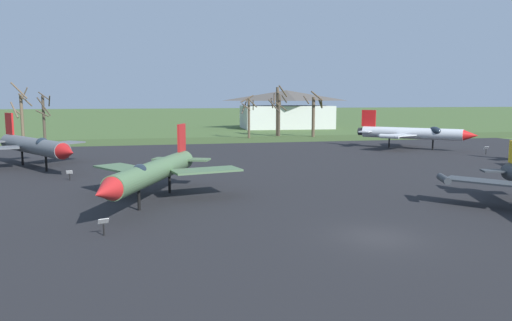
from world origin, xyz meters
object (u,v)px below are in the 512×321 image
at_px(jet_fighter_front_left, 34,146).
at_px(info_placard_rear_right, 486,149).
at_px(info_placard_front_left, 70,174).
at_px(jet_fighter_front_right, 153,171).
at_px(jet_fighter_rear_right, 413,133).
at_px(info_placard_front_right, 104,225).
at_px(visitor_building, 286,110).

height_order(jet_fighter_front_left, info_placard_rear_right, jet_fighter_front_left).
height_order(info_placard_front_left, jet_fighter_front_right, jet_fighter_front_right).
bearing_deg(info_placard_front_left, jet_fighter_rear_right, 21.34).
bearing_deg(info_placard_front_right, jet_fighter_front_right, 71.08).
height_order(info_placard_front_left, info_placard_front_right, info_placard_front_right).
height_order(jet_fighter_front_left, jet_fighter_rear_right, jet_fighter_front_left).
distance_m(jet_fighter_rear_right, visitor_building, 48.55).
bearing_deg(visitor_building, jet_fighter_front_left, -126.75).
xyz_separation_m(info_placard_front_left, jet_fighter_rear_right, (41.80, 16.33, 1.68)).
xyz_separation_m(info_placard_rear_right, visitor_building, (-9.46, 56.01, 3.57)).
bearing_deg(visitor_building, jet_fighter_front_right, -112.48).
relative_size(jet_fighter_front_right, visitor_building, 0.67).
distance_m(jet_fighter_front_right, info_placard_rear_right, 44.63).
relative_size(jet_fighter_front_right, info_placard_rear_right, 13.91).
relative_size(jet_fighter_front_left, jet_fighter_rear_right, 1.16).
bearing_deg(jet_fighter_rear_right, jet_fighter_front_right, -142.80).
bearing_deg(info_placard_front_right, jet_fighter_rear_right, 42.27).
distance_m(info_placard_front_left, info_placard_front_right, 18.28).
bearing_deg(info_placard_front_left, info_placard_rear_right, 10.38).
height_order(info_placard_front_left, info_placard_rear_right, info_placard_rear_right).
relative_size(jet_fighter_front_left, info_placard_rear_right, 14.63).
relative_size(jet_fighter_front_right, jet_fighter_rear_right, 1.10).
bearing_deg(jet_fighter_front_left, jet_fighter_front_right, -58.19).
bearing_deg(info_placard_rear_right, visitor_building, 99.59).
xyz_separation_m(info_placard_front_right, visitor_building, (33.58, 82.45, 3.63)).
bearing_deg(jet_fighter_front_right, jet_fighter_rear_right, 37.20).
bearing_deg(jet_fighter_front_right, info_placard_front_left, 124.08).
height_order(info_placard_front_right, visitor_building, visitor_building).
distance_m(jet_fighter_front_right, visitor_building, 81.04).
distance_m(info_placard_front_left, visitor_building, 75.03).
distance_m(jet_fighter_front_left, jet_fighter_rear_right, 46.96).
bearing_deg(info_placard_front_right, visitor_building, 67.84).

